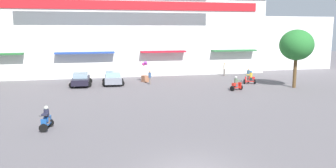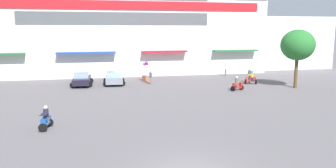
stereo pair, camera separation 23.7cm
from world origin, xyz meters
The scene contains 13 objects.
ground_plane centered at (0.00, 13.00, 0.00)m, with size 128.00×128.00×0.00m, color #605B5F.
colonial_building centered at (0.00, 36.39, 9.48)m, with size 39.81×17.48×21.39m.
flank_building_right centered at (26.05, 36.41, 4.05)m, with size 13.82×8.21×8.09m.
plaza_tree_1 centered at (16.97, 18.03, 4.52)m, with size 3.50×3.54×6.17m.
parked_car_0 centered at (-5.30, 24.59, 0.72)m, with size 2.49×4.51×1.41m.
parked_car_1 centered at (-1.79, 24.42, 0.75)m, with size 2.55×3.88×1.48m.
scooter_rider_0 centered at (-6.98, 8.16, 0.60)m, with size 0.77×1.39×1.49m.
scooter_rider_1 centered at (13.48, 21.34, 0.63)m, with size 1.42×0.90×1.52m.
scooter_rider_4 centered at (10.21, 17.85, 0.61)m, with size 1.50×1.05×1.50m.
pedestrian_0 centered at (13.64, 22.07, 0.96)m, with size 0.50×0.50×1.69m.
pedestrian_1 centered at (13.25, 28.27, 1.01)m, with size 0.44×0.44×1.78m.
pedestrian_2 centered at (2.28, 23.66, 0.91)m, with size 0.37×0.37×1.56m.
balloon_vendor_cart centered at (2.05, 25.49, 0.88)m, with size 0.87×1.05×2.50m.
Camera 1 is at (-4.15, -12.97, 6.15)m, focal length 35.45 mm.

